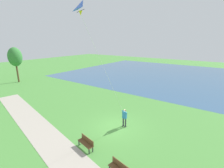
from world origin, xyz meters
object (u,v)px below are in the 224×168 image
flying_kite (84,10)px  park_bench_far_walkway (86,142)px  person_kite_flyer (124,116)px  tree_lakeside_far (15,57)px

flying_kite → park_bench_far_walkway: (0.68, 1.02, -8.91)m
flying_kite → person_kite_flyer: bearing=3.4°
person_kite_flyer → park_bench_far_walkway: (-4.33, 0.72, -0.54)m
flying_kite → tree_lakeside_far: 27.26m
park_bench_far_walkway → tree_lakeside_far: 26.06m
tree_lakeside_far → flying_kite: bearing=-106.0°
person_kite_flyer → flying_kite: 9.76m
flying_kite → tree_lakeside_far: bearing=74.0°
park_bench_far_walkway → person_kite_flyer: bearing=-9.5°
person_kite_flyer → flying_kite: size_ratio=0.22×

